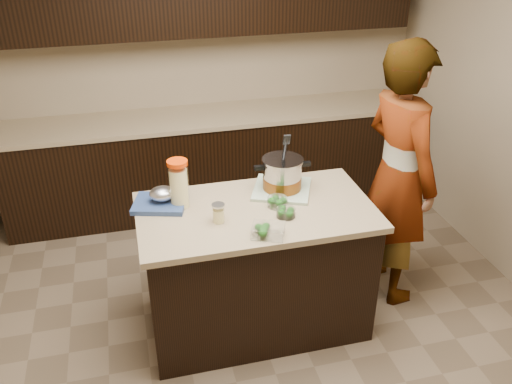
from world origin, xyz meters
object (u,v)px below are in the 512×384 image
person (398,176)px  stock_pot (282,176)px  island (256,268)px  lemonade_pitcher (179,186)px

person → stock_pot: bearing=77.2°
person → island: bearing=88.5°
stock_pot → person: (0.81, -0.05, -0.08)m
lemonade_pitcher → island: bearing=-18.9°
lemonade_pitcher → stock_pot: bearing=3.4°
island → lemonade_pitcher: lemonade_pitcher is taller
lemonade_pitcher → person: person is taller
island → lemonade_pitcher: bearing=161.1°
island → lemonade_pitcher: (-0.45, 0.15, 0.59)m
stock_pot → lemonade_pitcher: size_ratio=1.22×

